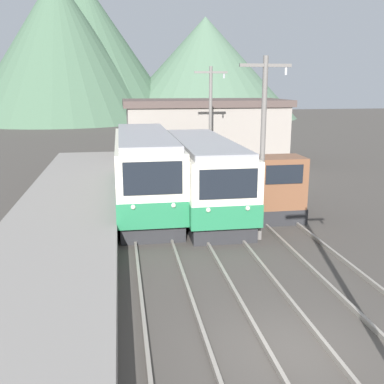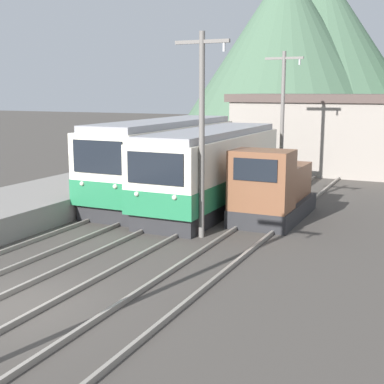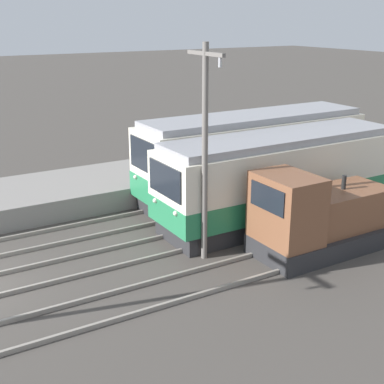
{
  "view_description": "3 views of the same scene",
  "coord_description": "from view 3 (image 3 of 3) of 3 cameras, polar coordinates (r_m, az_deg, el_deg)",
  "views": [
    {
      "loc": [
        -3.76,
        -8.9,
        6.15
      ],
      "look_at": [
        -0.82,
        9.41,
        1.69
      ],
      "focal_mm": 42.0,
      "sensor_mm": 36.0,
      "label": 1
    },
    {
      "loc": [
        9.31,
        -9.25,
        5.2
      ],
      "look_at": [
        1.0,
        8.48,
        1.49
      ],
      "focal_mm": 50.0,
      "sensor_mm": 36.0,
      "label": 2
    },
    {
      "loc": [
        15.9,
        -1.11,
        7.95
      ],
      "look_at": [
        -0.55,
        8.65,
        1.6
      ],
      "focal_mm": 50.0,
      "sensor_mm": 36.0,
      "label": 3
    }
  ],
  "objects": [
    {
      "name": "commuter_train_center",
      "position": [
        21.57,
        9.35,
        1.16
      ],
      "size": [
        2.84,
        10.44,
        3.56
      ],
      "color": "#28282B",
      "rests_on": "ground"
    },
    {
      "name": "catenary_mast_mid",
      "position": [
        17.23,
        1.4,
        4.82
      ],
      "size": [
        2.0,
        0.2,
        7.18
      ],
      "color": "slate",
      "rests_on": "ground"
    },
    {
      "name": "commuter_train_left",
      "position": [
        24.08,
        6.48,
        3.41
      ],
      "size": [
        2.84,
        10.88,
        3.85
      ],
      "color": "#28282B",
      "rests_on": "ground"
    },
    {
      "name": "shunting_locomotive",
      "position": [
        19.14,
        13.28,
        -2.77
      ],
      "size": [
        2.4,
        5.18,
        3.0
      ],
      "color": "#28282B",
      "rests_on": "ground"
    }
  ]
}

